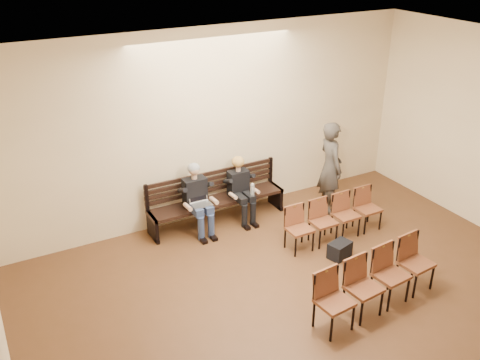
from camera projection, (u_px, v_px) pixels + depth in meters
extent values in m
cube|color=#F9E1B2|center=(213.00, 126.00, 9.53)|extent=(8.00, 0.02, 3.50)
cube|color=white|center=(452.00, 106.00, 4.81)|extent=(8.00, 10.00, 0.02)
cube|color=black|center=(217.00, 210.00, 9.85)|extent=(2.60, 0.90, 0.45)
cube|color=#BABABF|center=(202.00, 205.00, 9.30)|extent=(0.40, 0.35, 0.25)
cylinder|color=silver|center=(252.00, 195.00, 9.65)|extent=(0.08, 0.08, 0.25)
cube|color=black|center=(340.00, 250.00, 8.81)|extent=(0.43, 0.34, 0.27)
imported|color=#3A3530|center=(331.00, 161.00, 9.93)|extent=(0.62, 0.82, 2.05)
cube|color=brown|center=(335.00, 219.00, 9.24)|extent=(1.89, 0.43, 0.78)
cube|color=brown|center=(378.00, 282.00, 7.53)|extent=(2.12, 0.66, 0.86)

